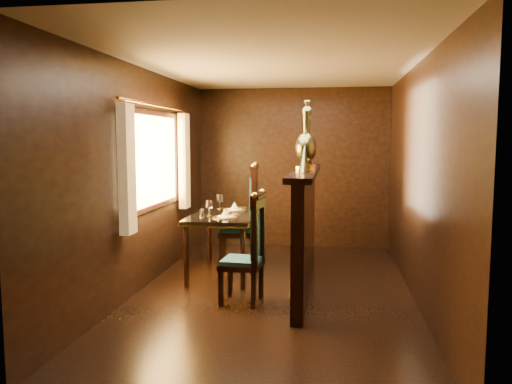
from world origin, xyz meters
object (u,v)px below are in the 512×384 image
dining_table (224,220)px  peacock_left (306,134)px  chair_left (252,245)px  chair_right (248,213)px  peacock_right (308,139)px

dining_table → peacock_left: 1.52m
chair_left → peacock_left: bearing=54.5°
peacock_left → chair_right: bearing=135.2°
chair_right → peacock_right: (0.79, -0.38, 0.97)m
dining_table → chair_left: (0.51, -1.02, -0.09)m
peacock_left → chair_left: bearing=-129.9°
dining_table → chair_right: bearing=56.7°
chair_left → peacock_right: (0.51, 1.02, 1.09)m
dining_table → peacock_right: size_ratio=1.96×
chair_right → peacock_left: bearing=-51.5°
dining_table → chair_right: 0.45m
chair_left → peacock_left: (0.51, 0.61, 1.14)m
peacock_left → dining_table: bearing=158.6°
peacock_right → dining_table: bearing=-179.8°
chair_left → peacock_left: 1.39m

